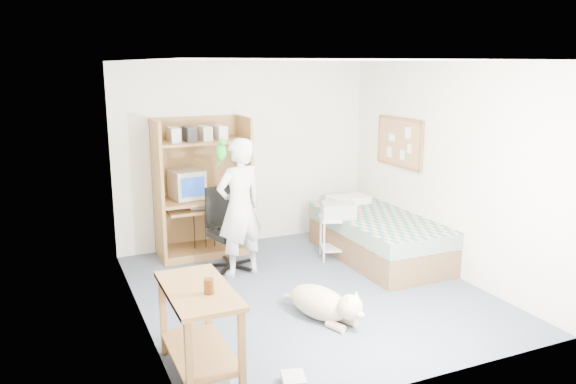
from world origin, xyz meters
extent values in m
plane|color=#4D5769|center=(0.00, 0.00, 0.00)|extent=(4.00, 4.00, 0.00)
cube|color=silver|center=(0.00, 2.00, 1.25)|extent=(3.60, 0.02, 2.50)
cube|color=silver|center=(1.80, 0.00, 1.25)|extent=(0.02, 4.00, 2.50)
cube|color=silver|center=(-1.80, 0.00, 1.25)|extent=(0.02, 4.00, 2.50)
cube|color=white|center=(0.00, 0.00, 2.50)|extent=(3.60, 4.00, 0.02)
cube|color=brown|center=(-1.28, 1.70, 0.90)|extent=(0.04, 0.60, 1.80)
cube|color=brown|center=(-0.12, 1.70, 0.90)|extent=(0.04, 0.60, 1.80)
cube|color=brown|center=(-0.70, 1.99, 0.90)|extent=(1.20, 0.02, 1.80)
cube|color=brown|center=(-0.70, 1.70, 0.74)|extent=(1.12, 0.60, 0.04)
cube|color=brown|center=(-0.70, 1.62, 0.64)|extent=(1.00, 0.50, 0.03)
cube|color=brown|center=(-0.70, 1.70, 1.50)|extent=(1.12, 0.55, 0.03)
cube|color=brown|center=(-0.70, 1.70, 0.05)|extent=(1.12, 0.60, 0.10)
cube|color=brown|center=(1.30, 0.60, 0.18)|extent=(1.00, 2.00, 0.36)
cube|color=#2B7172|center=(1.30, 0.60, 0.46)|extent=(1.02, 2.02, 0.20)
cube|color=white|center=(1.30, 1.40, 0.60)|extent=(0.55, 0.35, 0.12)
cube|color=brown|center=(-1.55, -1.20, 0.73)|extent=(0.50, 1.00, 0.04)
cube|color=brown|center=(-1.75, -1.65, 0.35)|extent=(0.05, 0.05, 0.70)
cube|color=brown|center=(-1.35, -1.65, 0.35)|extent=(0.05, 0.05, 0.70)
cube|color=brown|center=(-1.75, -0.75, 0.35)|extent=(0.05, 0.05, 0.70)
cube|color=brown|center=(-1.35, -0.75, 0.35)|extent=(0.05, 0.05, 0.70)
cube|color=brown|center=(-1.55, -1.20, 0.20)|extent=(0.46, 0.92, 0.03)
cube|color=#946942|center=(1.78, 0.90, 1.45)|extent=(0.03, 0.90, 0.60)
cube|color=brown|center=(1.77, 0.90, 1.76)|extent=(0.04, 0.94, 0.04)
cube|color=brown|center=(1.77, 0.90, 1.14)|extent=(0.04, 0.94, 0.04)
cylinder|color=black|center=(-0.56, 1.04, 0.04)|extent=(0.56, 0.56, 0.06)
cylinder|color=black|center=(-0.56, 1.04, 0.21)|extent=(0.06, 0.06, 0.37)
cube|color=black|center=(-0.56, 1.04, 0.44)|extent=(0.52, 0.52, 0.07)
cube|color=black|center=(-0.62, 1.25, 0.74)|extent=(0.39, 0.15, 0.51)
cube|color=black|center=(-0.79, 0.98, 0.58)|extent=(0.10, 0.28, 0.04)
cube|color=black|center=(-0.34, 1.10, 0.58)|extent=(0.10, 0.28, 0.04)
imported|color=silver|center=(-0.51, 0.79, 0.82)|extent=(0.68, 0.53, 1.65)
ellipsoid|color=#127E1D|center=(-0.71, 0.81, 1.49)|extent=(0.12, 0.12, 0.19)
sphere|color=#127E1D|center=(-0.70, 0.78, 1.61)|extent=(0.08, 0.08, 0.08)
cone|color=orange|center=(-0.69, 0.73, 1.61)|extent=(0.04, 0.04, 0.03)
cylinder|color=#127E1D|center=(-0.72, 0.86, 1.38)|extent=(0.06, 0.13, 0.12)
ellipsoid|color=#CCAC89|center=(-0.20, -0.65, 0.16)|extent=(0.57, 0.78, 0.32)
sphere|color=#CCAC89|center=(-0.06, -1.02, 0.24)|extent=(0.24, 0.24, 0.24)
cone|color=#CCAC89|center=(-0.11, -1.06, 0.35)|extent=(0.07, 0.07, 0.09)
cone|color=#CCAC89|center=(0.01, -1.02, 0.35)|extent=(0.07, 0.07, 0.09)
ellipsoid|color=#CCAC89|center=(-0.02, -1.11, 0.20)|extent=(0.12, 0.15, 0.08)
cylinder|color=#CCAC89|center=(-0.33, -0.29, 0.10)|extent=(0.14, 0.23, 0.11)
cube|color=silver|center=(0.83, 0.83, 0.54)|extent=(0.56, 0.50, 0.04)
cube|color=silver|center=(0.83, 0.83, 0.14)|extent=(0.51, 0.46, 0.03)
cylinder|color=silver|center=(0.63, 0.67, 0.27)|extent=(0.03, 0.03, 0.54)
cylinder|color=silver|center=(1.03, 0.67, 0.27)|extent=(0.03, 0.03, 0.54)
cylinder|color=silver|center=(0.63, 0.99, 0.27)|extent=(0.03, 0.03, 0.54)
cylinder|color=silver|center=(1.03, 0.99, 0.27)|extent=(0.03, 0.03, 0.54)
cube|color=#A8A9A4|center=(0.83, 0.83, 0.64)|extent=(0.50, 0.44, 0.18)
cube|color=beige|center=(-0.90, 1.75, 0.95)|extent=(0.44, 0.45, 0.37)
cube|color=navy|center=(-0.87, 1.55, 0.95)|extent=(0.31, 0.06, 0.25)
cube|color=beige|center=(-0.68, 1.58, 0.67)|extent=(0.47, 0.22, 0.03)
cylinder|color=gold|center=(-0.39, 1.65, 0.82)|extent=(0.08, 0.08, 0.12)
cylinder|color=#41200A|center=(-1.50, -1.34, 0.81)|extent=(0.08, 0.08, 0.12)
cube|color=white|center=(-1.48, -1.33, 0.05)|extent=(0.29, 0.25, 0.10)
cube|color=#ADADA8|center=(-0.93, -1.65, 0.04)|extent=(0.23, 0.26, 0.08)
camera|label=1|loc=(-2.57, -5.26, 2.47)|focal=35.00mm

